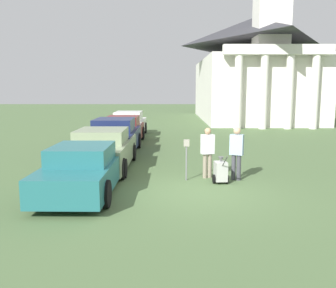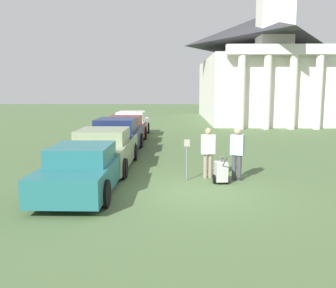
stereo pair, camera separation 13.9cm
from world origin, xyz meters
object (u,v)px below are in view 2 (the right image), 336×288
object	(u,v)px
parked_car_white	(132,125)
equipment_cart	(221,171)
parked_car_maroon	(126,131)
person_worker	(208,150)
parked_car_sage	(104,150)
parked_car_navy	(117,137)
person_supervisor	(237,150)
parked_car_teal	(84,169)
church	(256,64)
parking_meter	(187,152)

from	to	relation	value
parked_car_white	equipment_cart	size ratio (longest dim) A/B	5.09
parked_car_maroon	person_worker	world-z (taller)	person_worker
parked_car_sage	equipment_cart	bearing A→B (deg)	-28.08
parked_car_maroon	equipment_cart	size ratio (longest dim) A/B	4.95
parked_car_navy	person_supervisor	distance (m)	6.77
parked_car_teal	equipment_cart	distance (m)	4.16
parked_car_white	church	world-z (taller)	church
parked_car_white	equipment_cart	distance (m)	12.23
person_worker	parked_car_navy	bearing A→B (deg)	-69.37
parking_meter	person_supervisor	bearing A→B (deg)	0.98
parked_car_teal	person_worker	distance (m)	4.09
parked_car_teal	parked_car_white	xyz separation A→B (m)	(-0.00, 12.52, 0.07)
person_worker	parked_car_sage	bearing A→B (deg)	-39.70
equipment_cart	person_supervisor	bearing A→B (deg)	31.96
parked_car_white	equipment_cart	bearing A→B (deg)	-70.01
parking_meter	equipment_cart	size ratio (longest dim) A/B	1.32
parking_meter	person_worker	world-z (taller)	person_worker
parked_car_navy	parked_car_white	size ratio (longest dim) A/B	0.99
parking_meter	parked_car_white	bearing A→B (deg)	105.04
parked_car_sage	parking_meter	xyz separation A→B (m)	(2.99, -1.81, 0.24)
church	parked_car_maroon	bearing A→B (deg)	-123.71
parked_car_maroon	parking_meter	bearing A→B (deg)	-69.10
parked_car_sage	equipment_cart	xyz separation A→B (m)	(4.04, -2.22, -0.30)
parked_car_teal	person_worker	size ratio (longest dim) A/B	2.83
parked_car_maroon	person_supervisor	xyz separation A→B (m)	(4.60, -8.10, 0.28)
parked_car_navy	church	bearing A→B (deg)	61.73
person_supervisor	equipment_cart	distance (m)	0.92
parked_car_sage	parked_car_navy	size ratio (longest dim) A/B	0.98
parking_meter	person_worker	bearing A→B (deg)	24.78
person_worker	church	xyz separation A→B (m)	(6.51, 23.11, 4.25)
parked_car_navy	church	world-z (taller)	church
parked_car_sage	person_supervisor	world-z (taller)	person_supervisor
parked_car_white	parking_meter	size ratio (longest dim) A/B	3.84
parked_car_white	church	size ratio (longest dim) A/B	0.23
parked_car_teal	parking_meter	world-z (taller)	parked_car_teal
parked_car_teal	parked_car_navy	size ratio (longest dim) A/B	0.94
parked_car_sage	person_supervisor	xyz separation A→B (m)	(4.60, -1.78, 0.28)
person_supervisor	parked_car_teal	bearing A→B (deg)	40.78
equipment_cart	person_worker	bearing A→B (deg)	108.98
church	parked_car_white	bearing A→B (deg)	-129.70
parked_car_navy	person_worker	xyz separation A→B (m)	(3.70, -4.66, 0.20)
parked_car_sage	parked_car_white	distance (m)	9.32
parked_car_navy	parked_car_white	bearing A→B (deg)	90.70
parking_meter	person_supervisor	world-z (taller)	person_supervisor
parked_car_navy	equipment_cart	xyz separation A→B (m)	(4.04, -5.39, -0.36)
person_worker	church	distance (m)	24.39
parked_car_navy	parked_car_teal	bearing A→B (deg)	-89.30
person_supervisor	parking_meter	bearing A→B (deg)	24.75
parked_car_teal	person_supervisor	xyz separation A→B (m)	(4.60, 1.41, 0.33)
parked_car_sage	parked_car_white	world-z (taller)	parked_car_white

